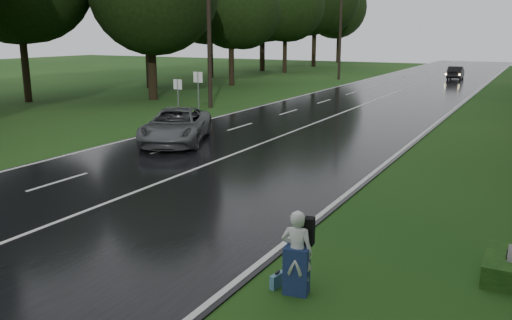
{
  "coord_description": "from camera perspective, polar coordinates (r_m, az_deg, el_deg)",
  "views": [
    {
      "loc": [
        10.71,
        -9.79,
        4.8
      ],
      "look_at": [
        3.37,
        3.88,
        1.1
      ],
      "focal_mm": 37.47,
      "sensor_mm": 36.0,
      "label": 1
    }
  ],
  "objects": [
    {
      "name": "suitcase",
      "position": [
        10.6,
        2.29,
        -12.71
      ],
      "size": [
        0.17,
        0.4,
        0.27
      ],
      "primitive_type": "cube",
      "rotation": [
        0.0,
        0.0,
        6.13
      ],
      "color": "teal",
      "rests_on": "ground"
    },
    {
      "name": "road",
      "position": [
        32.02,
        8.4,
        4.69
      ],
      "size": [
        12.0,
        140.0,
        0.04
      ],
      "primitive_type": "cube",
      "color": "black",
      "rests_on": "ground"
    },
    {
      "name": "utility_pole_mid",
      "position": [
        35.47,
        -4.87,
        5.59
      ],
      "size": [
        1.8,
        0.28,
        10.75
      ],
      "primitive_type": null,
      "color": "black",
      "rests_on": "ground"
    },
    {
      "name": "road_sign_b",
      "position": [
        32.06,
        -6.11,
        4.73
      ],
      "size": [
        0.62,
        0.1,
        2.58
      ],
      "primitive_type": null,
      "color": "white",
      "rests_on": "ground"
    },
    {
      "name": "utility_pole_far",
      "position": [
        57.76,
        8.81,
        8.5
      ],
      "size": [
        1.8,
        0.28,
        10.51
      ],
      "primitive_type": null,
      "color": "black",
      "rests_on": "ground"
    },
    {
      "name": "lane_center",
      "position": [
        32.02,
        8.4,
        4.73
      ],
      "size": [
        0.12,
        140.0,
        0.01
      ],
      "primitive_type": "cube",
      "color": "silver",
      "rests_on": "road"
    },
    {
      "name": "road_sign_a",
      "position": [
        30.46,
        -8.23,
        4.21
      ],
      "size": [
        0.55,
        0.1,
        2.29
      ],
      "primitive_type": null,
      "color": "white",
      "rests_on": "ground"
    },
    {
      "name": "far_car",
      "position": [
        60.86,
        20.54,
        8.73
      ],
      "size": [
        1.58,
        4.11,
        1.34
      ],
      "primitive_type": "imported",
      "rotation": [
        0.0,
        0.0,
        3.18
      ],
      "color": "black",
      "rests_on": "road"
    },
    {
      "name": "tree_left_d",
      "position": [
        40.49,
        -10.89,
        6.37
      ],
      "size": [
        8.37,
        8.37,
        13.08
      ],
      "primitive_type": null,
      "color": "black",
      "rests_on": "ground"
    },
    {
      "name": "grey_car",
      "position": [
        23.94,
        -8.54,
        3.63
      ],
      "size": [
        4.52,
        5.97,
        1.51
      ],
      "primitive_type": "imported",
      "rotation": [
        0.0,
        0.0,
        0.43
      ],
      "color": "#4C4F51",
      "rests_on": "road"
    },
    {
      "name": "hitchhiker",
      "position": [
        10.13,
        4.43,
        -10.11
      ],
      "size": [
        0.66,
        0.61,
        1.65
      ],
      "color": "silver",
      "rests_on": "ground"
    },
    {
      "name": "ground",
      "position": [
        15.29,
        -18.4,
        -5.6
      ],
      "size": [
        160.0,
        160.0,
        0.0
      ],
      "primitive_type": "plane",
      "color": "#204614",
      "rests_on": "ground"
    },
    {
      "name": "tree_left_f",
      "position": [
        66.79,
        3.07,
        9.28
      ],
      "size": [
        9.15,
        9.15,
        14.3
      ],
      "primitive_type": null,
      "color": "black",
      "rests_on": "ground"
    },
    {
      "name": "tree_left_e",
      "position": [
        50.67,
        -2.61,
        7.97
      ],
      "size": [
        7.93,
        7.93,
        12.39
      ],
      "primitive_type": null,
      "color": "black",
      "rests_on": "ground"
    }
  ]
}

